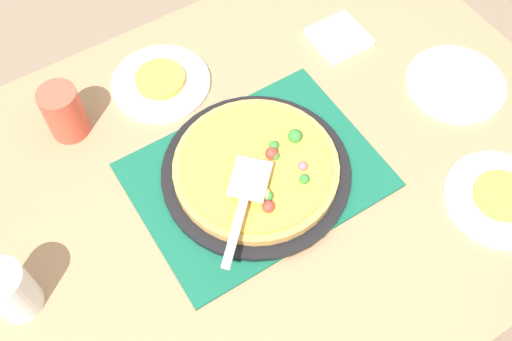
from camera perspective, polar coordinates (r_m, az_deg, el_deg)
The scene contains 14 objects.
ground_plane at distance 1.88m, azimuth 0.00°, elevation -12.35°, with size 8.00×8.00×0.00m, color #84705B.
dining_table at distance 1.30m, azimuth 0.00°, elevation -2.99°, with size 1.40×1.00×0.75m.
placemat at distance 1.20m, azimuth 0.00°, elevation -0.43°, with size 0.48×0.36×0.01m, color #145B42.
pizza_pan at distance 1.19m, azimuth 0.00°, elevation -0.18°, with size 0.38×0.38×0.01m, color black.
pizza at distance 1.17m, azimuth 0.09°, elevation 0.31°, with size 0.33×0.33×0.05m.
plate_near_left at distance 1.26m, azimuth 22.35°, elevation -2.52°, with size 0.22×0.22×0.01m, color white.
plate_far_right at distance 1.35m, azimuth -9.10°, elevation 8.29°, with size 0.22×0.22×0.01m, color white.
plate_side at distance 1.41m, azimuth 18.60°, elevation 7.90°, with size 0.22×0.22×0.01m, color white.
served_slice_left at distance 1.25m, azimuth 22.55°, elevation -2.23°, with size 0.11×0.11×0.02m, color gold.
served_slice_right at distance 1.34m, azimuth -9.18°, elevation 8.65°, with size 0.11×0.11×0.02m, color gold.
cup_near at distance 1.28m, azimuth -17.94°, elevation 5.34°, with size 0.08×0.08×0.12m, color #E04C38.
cup_far at distance 1.12m, azimuth -22.56°, elevation -10.43°, with size 0.08×0.08×0.12m, color white.
pizza_server at distance 1.09m, azimuth -1.16°, elevation -2.89°, with size 0.19×0.19×0.01m.
napkin_stack at distance 1.44m, azimuth 7.97°, elevation 12.54°, with size 0.12×0.12×0.02m, color white.
Camera 1 is at (-0.33, -0.52, 1.78)m, focal length 41.72 mm.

